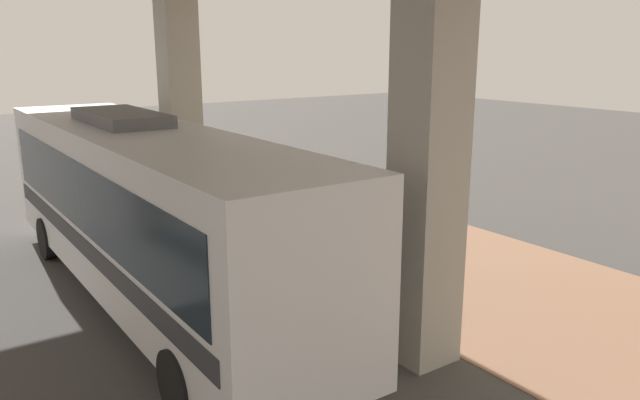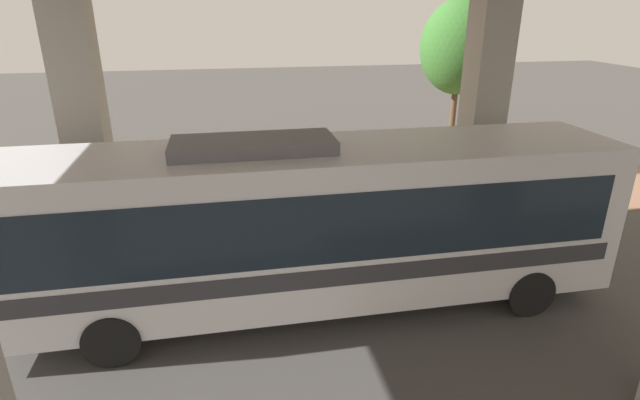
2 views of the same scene
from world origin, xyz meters
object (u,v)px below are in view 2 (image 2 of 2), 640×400
Objects in this scene: fire_hydrant at (159,204)px; planter_middle at (321,195)px; bus at (317,219)px; planter_front at (97,197)px; street_tree_near at (459,48)px.

fire_hydrant is 4.71m from planter_middle.
bus is 4.20m from planter_middle.
bus is 7.26m from planter_front.
fire_hydrant is at bearing -144.22° from bus.
street_tree_near reaches higher than bus.
planter_middle is at bearing 167.85° from bus.
planter_middle is (1.16, 4.55, 0.38)m from fire_hydrant.
street_tree_near is at bearing 106.09° from fire_hydrant.
bus is at bearing -12.15° from planter_middle.
bus is at bearing 35.78° from fire_hydrant.
planter_front is 6.21m from planter_middle.
fire_hydrant is 0.59× the size of planter_front.
bus is 10.79m from street_tree_near.
bus reaches higher than planter_middle.
bus is 6.20× the size of planter_front.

